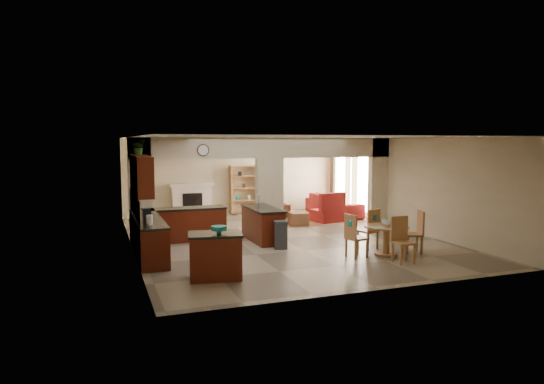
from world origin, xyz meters
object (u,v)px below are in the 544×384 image
object	(u,v)px
kitchen_island	(215,256)
armchair	(277,213)
dining_table	(386,235)
sofa	(334,205)

from	to	relation	value
kitchen_island	armchair	bearing A→B (deg)	68.46
kitchen_island	armchair	size ratio (longest dim) A/B	1.63
dining_table	sofa	bearing A→B (deg)	74.21
kitchen_island	armchair	xyz separation A→B (m)	(3.47, 5.80, -0.13)
dining_table	armchair	world-z (taller)	dining_table
dining_table	sofa	size ratio (longest dim) A/B	0.40
kitchen_island	dining_table	size ratio (longest dim) A/B	1.10
kitchen_island	sofa	distance (m)	8.83
dining_table	sofa	distance (m)	6.26
dining_table	sofa	xyz separation A→B (m)	(1.70, 6.02, -0.10)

